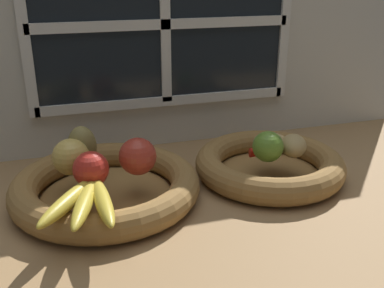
{
  "coord_description": "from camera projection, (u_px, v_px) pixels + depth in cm",
  "views": [
    {
      "loc": [
        -26.44,
        -78.55,
        43.18
      ],
      "look_at": [
        -1.14,
        2.31,
        9.77
      ],
      "focal_mm": 41.5,
      "sensor_mm": 36.0,
      "label": 1
    }
  ],
  "objects": [
    {
      "name": "lime_near",
      "position": [
        268.0,
        147.0,
        0.92
      ],
      "size": [
        6.48,
        6.48,
        6.48
      ],
      "primitive_type": "sphere",
      "color": "olive",
      "rests_on": "fruit_bowl_right"
    },
    {
      "name": "chili_pepper",
      "position": [
        274.0,
        152.0,
        0.95
      ],
      "size": [
        10.7,
        3.93,
        2.02
      ],
      "primitive_type": "cone",
      "rotation": [
        0.0,
        1.57,
        -0.19
      ],
      "color": "red",
      "rests_on": "fruit_bowl_right"
    },
    {
      "name": "fruit_bowl_left",
      "position": [
        106.0,
        187.0,
        0.89
      ],
      "size": [
        37.57,
        37.57,
        5.77
      ],
      "color": "olive",
      "rests_on": "ground_plane"
    },
    {
      "name": "back_wall",
      "position": [
        163.0,
        36.0,
        1.09
      ],
      "size": [
        140.0,
        4.6,
        55.0
      ],
      "color": "silver",
      "rests_on": "ground_plane"
    },
    {
      "name": "pear_brown",
      "position": [
        82.0,
        146.0,
        0.89
      ],
      "size": [
        7.51,
        7.57,
        8.37
      ],
      "primitive_type": "ellipsoid",
      "rotation": [
        0.0,
        0.0,
        5.9
      ],
      "color": "olive",
      "rests_on": "fruit_bowl_left"
    },
    {
      "name": "apple_red_right",
      "position": [
        138.0,
        156.0,
        0.86
      ],
      "size": [
        7.36,
        7.36,
        7.36
      ],
      "primitive_type": "sphere",
      "color": "#B73828",
      "rests_on": "fruit_bowl_left"
    },
    {
      "name": "apple_red_front",
      "position": [
        91.0,
        169.0,
        0.81
      ],
      "size": [
        6.67,
        6.67,
        6.67
      ],
      "primitive_type": "sphere",
      "color": "red",
      "rests_on": "fruit_bowl_left"
    },
    {
      "name": "potato_small",
      "position": [
        293.0,
        146.0,
        0.94
      ],
      "size": [
        8.28,
        9.06,
        4.8
      ],
      "primitive_type": "ellipsoid",
      "rotation": [
        0.0,
        0.0,
        1.09
      ],
      "color": "tan",
      "rests_on": "fruit_bowl_right"
    },
    {
      "name": "apple_golden_left",
      "position": [
        71.0,
        157.0,
        0.86
      ],
      "size": [
        7.17,
        7.17,
        7.17
      ],
      "primitive_type": "sphere",
      "color": "#DBB756",
      "rests_on": "fruit_bowl_left"
    },
    {
      "name": "potato_large",
      "position": [
        271.0,
        143.0,
        0.97
      ],
      "size": [
        9.59,
        8.82,
        4.38
      ],
      "primitive_type": "ellipsoid",
      "rotation": [
        0.0,
        0.0,
        5.75
      ],
      "color": "tan",
      "rests_on": "fruit_bowl_right"
    },
    {
      "name": "ground_plane",
      "position": [
        200.0,
        197.0,
        0.93
      ],
      "size": [
        140.0,
        90.0,
        3.0
      ],
      "primitive_type": "cube",
      "color": "#9E774C"
    },
    {
      "name": "banana_bunch_front",
      "position": [
        86.0,
        200.0,
        0.74
      ],
      "size": [
        13.26,
        19.21,
        2.75
      ],
      "color": "gold",
      "rests_on": "fruit_bowl_left"
    },
    {
      "name": "fruit_bowl_right",
      "position": [
        269.0,
        165.0,
        0.99
      ],
      "size": [
        32.99,
        32.99,
        5.77
      ],
      "color": "olive",
      "rests_on": "ground_plane"
    }
  ]
}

